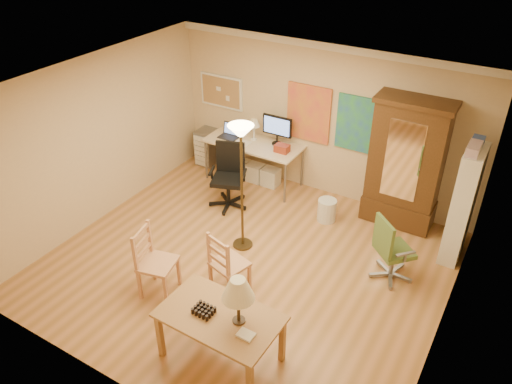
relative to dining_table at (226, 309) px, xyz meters
The scene contains 16 objects.
floor 1.93m from the dining_table, 114.59° to the left, with size 5.50×5.50×0.00m, color #9B6937.
crown_molding 4.50m from the dining_table, 100.17° to the left, with size 5.50×0.08×0.12m, color white.
corkboard 4.96m from the dining_table, 124.39° to the left, with size 0.90×0.04×0.62m, color tan.
art_panel_left 4.22m from the dining_table, 103.53° to the left, with size 0.80×0.04×1.00m, color gold.
art_panel_right 4.11m from the dining_table, 91.07° to the left, with size 0.75×0.04×0.95m, color #2863A0.
dining_table is the anchor object (origin of this frame).
ladder_chair_back 1.23m from the dining_table, 123.13° to the left, with size 0.55×0.53×0.97m.
ladder_chair_left 1.59m from the dining_table, 161.55° to the left, with size 0.54×0.56×1.02m.
torchiere_lamp 2.34m from the dining_table, 117.47° to the left, with size 0.37×0.37×2.03m.
computer_desk 4.19m from the dining_table, 116.14° to the left, with size 1.79×0.78×1.35m.
office_chair_black 3.40m from the dining_table, 123.08° to the left, with size 0.69×0.69×1.12m.
office_chair_green 2.71m from the dining_table, 63.94° to the left, with size 0.65×0.65×1.01m.
drawer_cart 4.95m from the dining_table, 128.20° to the left, with size 0.35×0.43×0.71m.
armoire 3.92m from the dining_table, 77.67° to the left, with size 1.17×0.55×2.15m.
bookshelf 3.84m from the dining_table, 61.70° to the left, with size 0.27×0.71×1.77m.
wastebin 3.31m from the dining_table, 93.08° to the left, with size 0.31×0.31×0.39m, color silver.
Camera 1 is at (3.04, -4.84, 4.81)m, focal length 35.00 mm.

